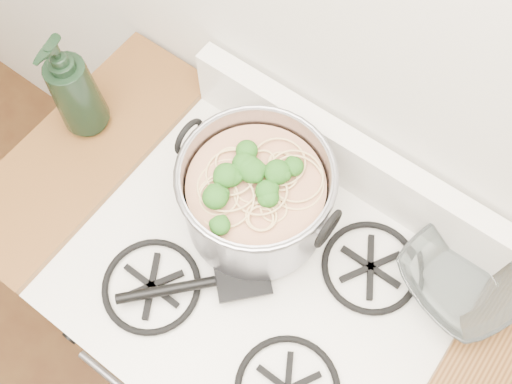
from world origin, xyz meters
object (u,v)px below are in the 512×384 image
at_px(spatula, 242,276).
at_px(bottle, 72,86).
at_px(glass_bowl, 460,279).
at_px(gas_range, 259,326).
at_px(stock_pot, 256,197).

xyz_separation_m(spatula, bottle, (-0.51, 0.09, 0.12)).
bearing_deg(glass_bowl, gas_range, -145.03).
bearing_deg(bottle, stock_pot, -6.85).
bearing_deg(glass_bowl, spatula, -144.51).
height_order(gas_range, glass_bowl, glass_bowl).
bearing_deg(spatula, glass_bowl, 78.42).
relative_size(stock_pot, spatula, 1.08).
distance_m(spatula, glass_bowl, 0.44).
relative_size(gas_range, spatula, 2.98).
distance_m(gas_range, spatula, 0.50).
height_order(gas_range, stock_pot, stock_pot).
distance_m(stock_pot, bottle, 0.46).
distance_m(gas_range, bottle, 0.83).
distance_m(gas_range, glass_bowl, 0.64).
relative_size(glass_bowl, bottle, 0.35).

